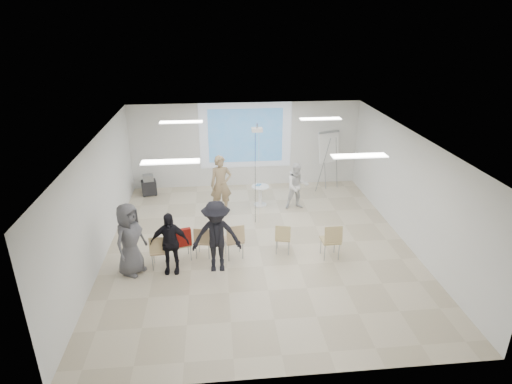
{
  "coord_description": "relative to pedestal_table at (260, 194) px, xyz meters",
  "views": [
    {
      "loc": [
        -1.07,
        -9.99,
        5.8
      ],
      "look_at": [
        0.0,
        0.8,
        1.25
      ],
      "focal_mm": 30.0,
      "sensor_mm": 36.0,
      "label": 1
    }
  ],
  "objects": [
    {
      "name": "chair_center",
      "position": [
        -0.99,
        -3.15,
        0.18
      ],
      "size": [
        0.53,
        0.56,
        0.97
      ],
      "rotation": [
        0.0,
        0.0,
        0.18
      ],
      "color": "tan",
      "rests_on": "floor"
    },
    {
      "name": "audience_outer",
      "position": [
        -3.47,
        -3.56,
        0.62
      ],
      "size": [
        1.07,
        1.18,
        2.01
      ],
      "primitive_type": "imported",
      "rotation": [
        0.0,
        0.0,
        1.02
      ],
      "color": "#58575C",
      "rests_on": "floor"
    },
    {
      "name": "fluor_panel_ne",
      "position": [
        1.68,
        -0.62,
        2.58
      ],
      "size": [
        1.2,
        0.3,
        0.02
      ],
      "primitive_type": "cube",
      "color": "white",
      "rests_on": "ceiling"
    },
    {
      "name": "chair_left_mid",
      "position": [
        -2.29,
        -3.13,
        0.13
      ],
      "size": [
        0.51,
        0.53,
        0.88
      ],
      "rotation": [
        0.0,
        0.0,
        0.26
      ],
      "color": "tan",
      "rests_on": "floor"
    },
    {
      "name": "ceiling_projector",
      "position": [
        -0.22,
        -1.13,
        2.3
      ],
      "size": [
        0.3,
        0.25,
        3.0
      ],
      "color": "white",
      "rests_on": "ceiling"
    },
    {
      "name": "projection_image",
      "position": [
        -0.32,
        1.85,
        1.46
      ],
      "size": [
        2.6,
        0.01,
        1.9
      ],
      "primitive_type": "cube",
      "color": "teal",
      "rests_on": "wall_back"
    },
    {
      "name": "audience_left",
      "position": [
        -2.55,
        -3.61,
        0.5
      ],
      "size": [
        1.07,
        0.68,
        1.79
      ],
      "primitive_type": "imported",
      "rotation": [
        0.0,
        0.0,
        -0.05
      ],
      "color": "black",
      "rests_on": "floor"
    },
    {
      "name": "red_jacket",
      "position": [
        -2.31,
        -3.27,
        0.33
      ],
      "size": [
        0.49,
        0.23,
        0.46
      ],
      "primitive_type": "cube",
      "rotation": [
        0.0,
        0.0,
        0.26
      ],
      "color": "maroon",
      "rests_on": "chair_left_mid"
    },
    {
      "name": "audience_mid",
      "position": [
        -1.44,
        -3.64,
        0.64
      ],
      "size": [
        1.34,
        0.75,
        2.05
      ],
      "primitive_type": "imported",
      "rotation": [
        0.0,
        0.0,
        -0.02
      ],
      "color": "black",
      "rests_on": "floor"
    },
    {
      "name": "laptop",
      "position": [
        -1.78,
        -2.94,
        0.07
      ],
      "size": [
        0.35,
        0.29,
        0.02
      ],
      "primitive_type": "imported",
      "rotation": [
        0.0,
        0.0,
        2.95
      ],
      "color": "black",
      "rests_on": "chair_left_inner"
    },
    {
      "name": "ceiling",
      "position": [
        -0.32,
        -2.62,
        2.66
      ],
      "size": [
        8.0,
        9.0,
        0.1
      ],
      "primitive_type": "cube",
      "color": "white",
      "rests_on": "wall_back"
    },
    {
      "name": "chair_left_inner",
      "position": [
        -1.8,
        -3.03,
        0.12
      ],
      "size": [
        0.48,
        0.5,
        0.86
      ],
      "rotation": [
        0.0,
        0.0,
        -0.19
      ],
      "color": "tan",
      "rests_on": "floor"
    },
    {
      "name": "wall_back",
      "position": [
        -0.32,
        1.93,
        1.11
      ],
      "size": [
        8.0,
        0.1,
        3.0
      ],
      "primitive_type": "cube",
      "color": "silver",
      "rests_on": "floor"
    },
    {
      "name": "controller_right",
      "position": [
        0.96,
        -0.04,
        0.73
      ],
      "size": [
        0.04,
        0.11,
        0.04
      ],
      "primitive_type": "cube",
      "rotation": [
        0.0,
        0.0,
        0.07
      ],
      "color": "white",
      "rests_on": "player_right"
    },
    {
      "name": "player_right",
      "position": [
        1.14,
        -0.29,
        0.44
      ],
      "size": [
        0.84,
        0.69,
        1.66
      ],
      "primitive_type": "imported",
      "rotation": [
        0.0,
        0.0,
        0.07
      ],
      "color": "white",
      "rests_on": "floor"
    },
    {
      "name": "av_cart",
      "position": [
        -3.71,
        1.27,
        -0.05
      ],
      "size": [
        0.56,
        0.49,
        0.73
      ],
      "rotation": [
        0.0,
        0.0,
        0.22
      ],
      "color": "black",
      "rests_on": "floor"
    },
    {
      "name": "flipchart_easel",
      "position": [
        2.48,
        1.13,
        1.17
      ],
      "size": [
        0.88,
        0.69,
        2.12
      ],
      "rotation": [
        0.0,
        0.0,
        0.31
      ],
      "color": "gray",
      "rests_on": "floor"
    },
    {
      "name": "projection_halo",
      "position": [
        -0.32,
        1.86,
        1.46
      ],
      "size": [
        3.2,
        0.01,
        2.3
      ],
      "primitive_type": "cube",
      "color": "silver",
      "rests_on": "wall_back"
    },
    {
      "name": "pedestal_table",
      "position": [
        0.0,
        0.0,
        0.0
      ],
      "size": [
        0.75,
        0.75,
        0.7
      ],
      "rotation": [
        0.0,
        0.0,
        -0.41
      ],
      "color": "white",
      "rests_on": "floor"
    },
    {
      "name": "chair_right_far",
      "position": [
        1.43,
        -3.42,
        0.18
      ],
      "size": [
        0.47,
        0.5,
        0.97
      ],
      "rotation": [
        0.0,
        0.0,
        0.03
      ],
      "color": "tan",
      "rests_on": "floor"
    },
    {
      "name": "floor",
      "position": [
        -0.32,
        -2.62,
        -0.44
      ],
      "size": [
        8.0,
        9.0,
        0.1
      ],
      "primitive_type": "cube",
      "color": "beige",
      "rests_on": "ground"
    },
    {
      "name": "chair_right_inner",
      "position": [
        0.26,
        -3.04,
        0.11
      ],
      "size": [
        0.48,
        0.5,
        0.84
      ],
      "rotation": [
        0.0,
        0.0,
        -0.23
      ],
      "color": "tan",
      "rests_on": "floor"
    },
    {
      "name": "fluor_panel_se",
      "position": [
        1.68,
        -4.12,
        2.58
      ],
      "size": [
        1.2,
        0.3,
        0.02
      ],
      "primitive_type": "cube",
      "color": "white",
      "rests_on": "ceiling"
    },
    {
      "name": "chair_far_left",
      "position": [
        -2.84,
        -3.45,
        0.15
      ],
      "size": [
        0.44,
        0.47,
        0.91
      ],
      "rotation": [
        0.0,
        0.0,
        0.04
      ],
      "color": "tan",
      "rests_on": "floor"
    },
    {
      "name": "fluor_panel_nw",
      "position": [
        -2.32,
        -0.62,
        2.58
      ],
      "size": [
        1.2,
        0.3,
        0.02
      ],
      "primitive_type": "cube",
      "color": "white",
      "rests_on": "ceiling"
    },
    {
      "name": "fluor_panel_sw",
      "position": [
        -2.32,
        -4.12,
        2.58
      ],
      "size": [
        1.2,
        0.3,
        0.02
      ],
      "primitive_type": "cube",
      "color": "white",
      "rests_on": "ceiling"
    },
    {
      "name": "player_left",
      "position": [
        -1.26,
        -0.35,
        0.65
      ],
      "size": [
        0.82,
        0.6,
        2.09
      ],
      "primitive_type": "imported",
      "rotation": [
        0.0,
        0.0,
        0.12
      ],
      "color": "#9A815E",
      "rests_on": "floor"
    },
    {
      "name": "wall_left",
      "position": [
        -4.37,
        -2.62,
        1.11
      ],
      "size": [
        0.1,
        9.0,
        3.0
      ],
      "primitive_type": "cube",
      "color": "silver",
      "rests_on": "floor"
    },
    {
      "name": "controller_left",
      "position": [
        -1.08,
        -0.1,
        0.98
      ],
      "size": [
        0.06,
        0.13,
        0.04
      ],
      "primitive_type": "cube",
      "rotation": [
        0.0,
        0.0,
        0.12
      ],
      "color": "silver",
      "rests_on": "player_left"
    },
    {
      "name": "wall_right",
      "position": [
        3.73,
        -2.62,
        1.11
      ],
      "size": [
        0.1,
        9.0,
        3.0
      ],
      "primitive_type": "cube",
      "color": "silver",
      "rests_on": "floor"
    }
  ]
}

